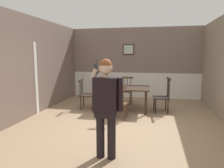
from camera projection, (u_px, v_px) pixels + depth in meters
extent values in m
plane|color=#9E7F60|center=(118.00, 127.00, 4.99)|extent=(8.22, 8.22, 0.00)
cube|color=gray|center=(135.00, 50.00, 8.34)|extent=(5.29, 0.12, 1.80)
cube|color=white|center=(135.00, 85.00, 8.55)|extent=(5.29, 0.14, 1.02)
cube|color=white|center=(135.00, 73.00, 8.44)|extent=(5.29, 0.05, 0.06)
cube|color=#382314|center=(128.00, 49.00, 8.31)|extent=(0.46, 0.03, 0.42)
cube|color=silver|center=(128.00, 49.00, 8.30)|extent=(0.38, 0.01, 0.34)
cube|color=#756056|center=(18.00, 68.00, 5.33)|extent=(0.12, 7.47, 2.82)
cube|color=white|center=(36.00, 78.00, 6.05)|extent=(0.06, 0.12, 2.10)
cube|color=#38281E|center=(123.00, 88.00, 6.44)|extent=(1.64, 1.09, 0.04)
cylinder|color=#38281E|center=(98.00, 101.00, 6.20)|extent=(0.07, 0.07, 0.70)
cylinder|color=#38281E|center=(146.00, 103.00, 5.96)|extent=(0.07, 0.07, 0.70)
cylinder|color=#38281E|center=(104.00, 96.00, 7.02)|extent=(0.07, 0.07, 0.70)
cylinder|color=#38281E|center=(146.00, 97.00, 6.77)|extent=(0.07, 0.07, 0.70)
cube|color=#513823|center=(120.00, 103.00, 5.63)|extent=(0.43, 0.43, 0.03)
cube|color=#513823|center=(118.00, 87.00, 5.38)|extent=(0.42, 0.04, 0.06)
cylinder|color=#513823|center=(114.00, 95.00, 5.43)|extent=(0.02, 0.02, 0.48)
cylinder|color=#513823|center=(118.00, 95.00, 5.41)|extent=(0.02, 0.02, 0.48)
cylinder|color=#513823|center=(123.00, 95.00, 5.38)|extent=(0.02, 0.02, 0.48)
cylinder|color=#513823|center=(115.00, 109.00, 5.86)|extent=(0.04, 0.04, 0.42)
cylinder|color=#513823|center=(126.00, 110.00, 5.79)|extent=(0.04, 0.04, 0.42)
cylinder|color=#513823|center=(112.00, 112.00, 5.53)|extent=(0.04, 0.04, 0.42)
cylinder|color=#513823|center=(125.00, 113.00, 5.46)|extent=(0.04, 0.04, 0.42)
cube|color=#2D2319|center=(88.00, 95.00, 6.67)|extent=(0.53, 0.53, 0.03)
cube|color=#2D2319|center=(81.00, 81.00, 6.63)|extent=(0.09, 0.48, 0.06)
cylinder|color=#2D2319|center=(82.00, 86.00, 6.80)|extent=(0.02, 0.02, 0.48)
cylinder|color=#2D2319|center=(81.00, 87.00, 6.66)|extent=(0.02, 0.02, 0.48)
cylinder|color=#2D2319|center=(80.00, 88.00, 6.52)|extent=(0.02, 0.02, 0.48)
cylinder|color=#2D2319|center=(95.00, 101.00, 6.87)|extent=(0.04, 0.04, 0.43)
cylinder|color=#2D2319|center=(93.00, 104.00, 6.50)|extent=(0.04, 0.04, 0.43)
cylinder|color=#2D2319|center=(84.00, 101.00, 6.91)|extent=(0.04, 0.04, 0.43)
cylinder|color=#2D2319|center=(81.00, 103.00, 6.54)|extent=(0.04, 0.04, 0.43)
cube|color=black|center=(161.00, 98.00, 6.27)|extent=(0.51, 0.51, 0.03)
cube|color=black|center=(169.00, 79.00, 6.18)|extent=(0.10, 0.46, 0.06)
cylinder|color=black|center=(169.00, 88.00, 6.08)|extent=(0.02, 0.02, 0.60)
cylinder|color=black|center=(168.00, 87.00, 6.21)|extent=(0.02, 0.02, 0.60)
cylinder|color=black|center=(168.00, 87.00, 6.35)|extent=(0.02, 0.02, 0.60)
cylinder|color=black|center=(156.00, 106.00, 6.14)|extent=(0.04, 0.04, 0.43)
cylinder|color=black|center=(154.00, 104.00, 6.50)|extent=(0.04, 0.04, 0.43)
cylinder|color=black|center=(168.00, 107.00, 6.11)|extent=(0.04, 0.04, 0.43)
cylinder|color=black|center=(166.00, 104.00, 6.47)|extent=(0.04, 0.04, 0.43)
cube|color=#513823|center=(126.00, 91.00, 7.32)|extent=(0.43, 0.43, 0.03)
cube|color=#513823|center=(127.00, 78.00, 7.43)|extent=(0.41, 0.06, 0.06)
cylinder|color=#513823|center=(131.00, 83.00, 7.42)|extent=(0.02, 0.02, 0.48)
cylinder|color=#513823|center=(127.00, 83.00, 7.46)|extent=(0.02, 0.02, 0.48)
cylinder|color=#513823|center=(124.00, 83.00, 7.49)|extent=(0.02, 0.02, 0.48)
cylinder|color=#513823|center=(130.00, 99.00, 7.15)|extent=(0.04, 0.04, 0.44)
cylinder|color=#513823|center=(121.00, 98.00, 7.24)|extent=(0.04, 0.04, 0.44)
cylinder|color=#513823|center=(132.00, 97.00, 7.46)|extent=(0.04, 0.04, 0.44)
cylinder|color=#513823|center=(123.00, 97.00, 7.55)|extent=(0.04, 0.04, 0.44)
cylinder|color=black|center=(112.00, 135.00, 3.44)|extent=(0.14, 0.14, 0.80)
cylinder|color=black|center=(100.00, 134.00, 3.49)|extent=(0.14, 0.14, 0.80)
cube|color=black|center=(106.00, 113.00, 3.42)|extent=(0.36, 0.21, 0.12)
cube|color=black|center=(106.00, 95.00, 3.37)|extent=(0.40, 0.24, 0.57)
cylinder|color=black|center=(120.00, 95.00, 3.31)|extent=(0.09, 0.09, 0.54)
cylinder|color=beige|center=(95.00, 74.00, 3.36)|extent=(0.17, 0.14, 0.19)
cylinder|color=beige|center=(106.00, 76.00, 3.33)|extent=(0.09, 0.09, 0.05)
sphere|color=beige|center=(106.00, 68.00, 3.31)|extent=(0.22, 0.22, 0.22)
sphere|color=brown|center=(106.00, 65.00, 3.30)|extent=(0.21, 0.21, 0.21)
cube|color=#2D2D33|center=(96.00, 69.00, 3.32)|extent=(0.07, 0.04, 0.16)
cylinder|color=black|center=(96.00, 61.00, 3.31)|extent=(0.01, 0.01, 0.08)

